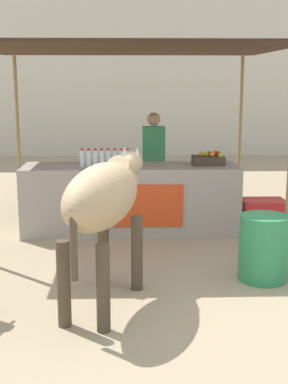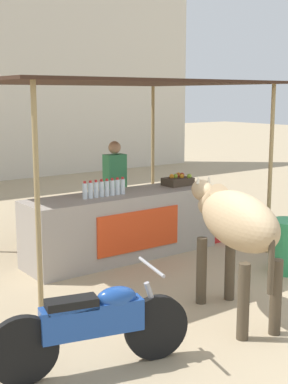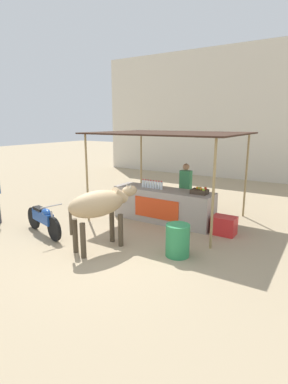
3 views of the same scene
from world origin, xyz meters
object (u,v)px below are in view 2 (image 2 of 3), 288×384
Objects in this scene: water_barrel at (288,246)px; vendor_behind_counter at (115,191)px; cooler_box at (218,224)px; stall_counter at (123,225)px; fruit_crate at (178,181)px; motorcycle_parked at (95,324)px; cow at (235,223)px.

vendor_behind_counter is at bearing 111.63° from water_barrel.
cooler_box is 0.84× the size of water_barrel.
stall_counter is 6.82× the size of fruit_crate.
stall_counter is at bearing -115.51° from vendor_behind_counter.
cooler_box is (1.51, -0.85, -0.61)m from vendor_behind_counter.
vendor_behind_counter reaches higher than motorcycle_parked.
vendor_behind_counter reaches higher than water_barrel.
vendor_behind_counter is at bearing 136.78° from fruit_crate.
fruit_crate reaches higher than motorcycle_parked.
stall_counter is 3.34m from motorcycle_parked.
vendor_behind_counter is 4.18m from motorcycle_parked.
water_barrel is at bearing -53.42° from stall_counter.
fruit_crate is 2.10m from water_barrel.
motorcycle_parked is (-3.49, -0.71, 0.07)m from water_barrel.
motorcycle_parked is at bearing -128.56° from stall_counter.
vendor_behind_counter is 2.75× the size of cooler_box.
cooler_box is (1.87, -0.10, -0.24)m from stall_counter.
water_barrel is at bearing -80.96° from fruit_crate.
fruit_crate is 1.03m from vendor_behind_counter.
vendor_behind_counter is at bearing 54.03° from motorcycle_parked.
stall_counter reaches higher than cooler_box.
cooler_box is at bearing -29.42° from vendor_behind_counter.
water_barrel is 3.57m from motorcycle_parked.
stall_counter is 0.91m from vendor_behind_counter.
vendor_behind_counter is at bearing 150.58° from cooler_box.
cooler_box is 0.34× the size of motorcycle_parked.
water_barrel is (0.31, -1.96, -0.68)m from fruit_crate.
cow is at bearing -160.63° from water_barrel.
motorcycle_parked is at bearing -125.97° from vendor_behind_counter.
cow reaches higher than water_barrel.
fruit_crate is 0.27× the size of vendor_behind_counter.
motorcycle_parked reaches higher than water_barrel.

